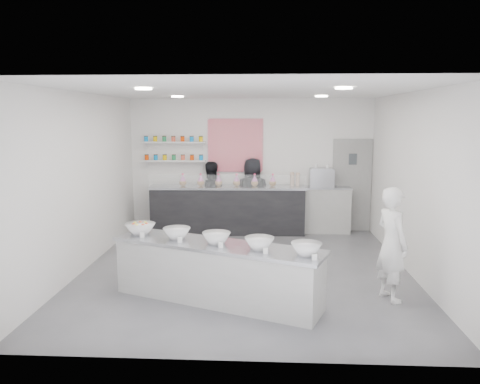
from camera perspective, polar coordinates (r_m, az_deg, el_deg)
name	(u,v)px	position (r m, az deg, el deg)	size (l,w,h in m)	color
floor	(245,270)	(8.09, 0.63, -9.53)	(6.00, 6.00, 0.00)	#515156
ceiling	(245,91)	(7.67, 0.67, 12.21)	(6.00, 6.00, 0.00)	white
back_wall	(251,165)	(10.72, 1.31, 3.31)	(5.50, 5.50, 0.00)	white
left_wall	(83,182)	(8.32, -18.64, 1.13)	(6.00, 6.00, 0.00)	white
right_wall	(414,185)	(8.11, 20.46, 0.84)	(6.00, 6.00, 0.00)	white
back_door	(352,185)	(10.92, 13.45, 0.79)	(0.88, 0.04, 2.10)	gray
pattern_panel	(235,145)	(10.67, -0.57, 5.71)	(1.25, 0.03, 1.20)	red
jar_shelf_lower	(174,161)	(10.80, -8.04, 3.80)	(1.45, 0.22, 0.04)	silver
jar_shelf_upper	(174,142)	(10.77, -8.09, 6.02)	(1.45, 0.22, 0.04)	silver
preserve_jars	(174,148)	(10.76, -8.10, 5.27)	(1.45, 0.10, 0.56)	#F13F01
downlight_0	(143,89)	(6.89, -11.69, 12.20)	(0.24, 0.24, 0.02)	white
downlight_1	(344,88)	(6.76, 12.53, 12.24)	(0.24, 0.24, 0.02)	white
downlight_2	(177,97)	(9.42, -7.63, 11.44)	(0.24, 0.24, 0.02)	white
downlight_3	(321,96)	(9.33, 9.88, 11.41)	(0.24, 0.24, 0.02)	white
prep_counter	(217,272)	(6.70, -2.86, -9.76)	(3.08, 0.70, 0.84)	#A2A29E
back_bar	(228,210)	(10.49, -1.50, -2.16)	(3.45, 0.63, 1.07)	black
sneeze_guard	(227,181)	(10.08, -1.61, 1.29)	(3.40, 0.01, 0.29)	white
espresso_ledge	(319,210)	(10.71, 9.58, -2.13)	(1.40, 0.45, 1.04)	#A2A29E
espresso_machine	(321,178)	(10.60, 9.90, 1.71)	(0.53, 0.37, 0.41)	#93969E
cup_stacks	(295,180)	(10.55, 6.71, 1.52)	(0.24, 0.24, 0.32)	tan
prep_bowls	(216,238)	(6.56, -2.90, -5.62)	(3.00, 0.50, 0.16)	white
label_cards	(228,251)	(6.09, -1.53, -7.22)	(2.66, 0.04, 0.07)	white
cookie_bags	(228,180)	(10.38, -1.52, 1.48)	(2.16, 0.16, 0.28)	#D56ABB
woman_prep	(392,244)	(6.97, 18.02, -6.05)	(0.60, 0.39, 1.63)	white
staff_left	(210,196)	(10.73, -3.67, -0.51)	(0.77, 0.60, 1.59)	black
staff_right	(253,195)	(10.65, 1.54, -0.31)	(0.82, 0.53, 1.68)	black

